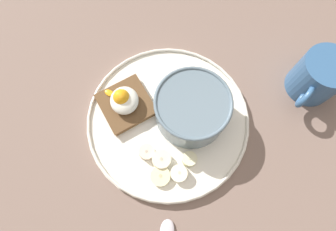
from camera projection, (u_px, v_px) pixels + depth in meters
ground_plane at (168, 122)px, 50.81cm from camera, size 120.00×120.00×2.00cm
plate at (168, 119)px, 49.11cm from camera, size 30.36×30.36×1.60cm
oatmeal_bowl at (192, 108)px, 46.16cm from camera, size 13.28×13.28×6.72cm
toast_slice at (126, 104)px, 49.01cm from camera, size 11.42×11.42×1.43cm
poached_egg at (124, 100)px, 47.02cm from camera, size 6.37×6.36×3.70cm
banana_slice_front at (161, 160)px, 45.70cm from camera, size 4.18×4.24×1.62cm
banana_slice_left at (182, 173)px, 44.88cm from camera, size 4.05×4.14×1.91cm
banana_slice_back at (147, 152)px, 46.14cm from camera, size 3.32×3.43×1.65cm
banana_slice_right at (189, 159)px, 45.78cm from camera, size 3.70×3.67×1.47cm
banana_slice_inner at (161, 176)px, 44.99cm from camera, size 4.81×4.84×1.27cm
coffee_mug at (318, 77)px, 48.07cm from camera, size 9.86×10.67×8.44cm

